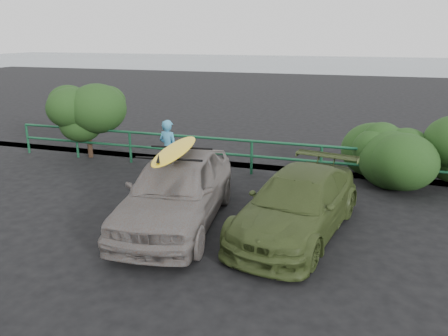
# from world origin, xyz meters

# --- Properties ---
(ground) EXTENTS (80.00, 80.00, 0.00)m
(ground) POSITION_xyz_m (0.00, 0.00, 0.00)
(ground) COLOR black
(ocean) EXTENTS (200.00, 200.00, 0.00)m
(ocean) POSITION_xyz_m (0.00, 60.00, 0.00)
(ocean) COLOR slate
(ocean) RESTS_ON ground
(guardrail) EXTENTS (14.00, 0.08, 1.04)m
(guardrail) POSITION_xyz_m (0.00, 5.00, 0.52)
(guardrail) COLOR #14472B
(guardrail) RESTS_ON ground
(shrub_left) EXTENTS (3.20, 2.40, 2.43)m
(shrub_left) POSITION_xyz_m (-4.80, 5.40, 1.22)
(shrub_left) COLOR #1D3C16
(shrub_left) RESTS_ON ground
(shrub_right) EXTENTS (3.20, 2.40, 2.20)m
(shrub_right) POSITION_xyz_m (5.00, 5.50, 1.10)
(shrub_right) COLOR #1D3C16
(shrub_right) RESTS_ON ground
(sedan) EXTENTS (2.37, 4.76, 1.56)m
(sedan) POSITION_xyz_m (0.33, 1.11, 0.78)
(sedan) COLOR slate
(sedan) RESTS_ON ground
(olive_vehicle) EXTENTS (2.57, 4.61, 1.26)m
(olive_vehicle) POSITION_xyz_m (2.88, 1.42, 0.63)
(olive_vehicle) COLOR #37451E
(olive_vehicle) RESTS_ON ground
(man) EXTENTS (0.70, 0.55, 1.69)m
(man) POSITION_xyz_m (-1.17, 3.95, 0.85)
(man) COLOR teal
(man) RESTS_ON ground
(roof_rack) EXTENTS (1.50, 1.13, 0.05)m
(roof_rack) POSITION_xyz_m (0.33, 1.11, 1.58)
(roof_rack) COLOR black
(roof_rack) RESTS_ON sedan
(surfboard) EXTENTS (0.85, 2.66, 0.08)m
(surfboard) POSITION_xyz_m (0.33, 1.11, 1.64)
(surfboard) COLOR yellow
(surfboard) RESTS_ON roof_rack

